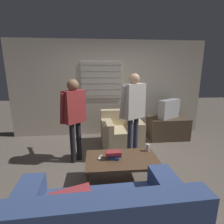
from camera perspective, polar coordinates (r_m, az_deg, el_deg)
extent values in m
plane|color=#665B51|center=(3.28, 1.83, -19.44)|extent=(16.00, 16.00, 0.00)
cube|color=beige|center=(4.80, -1.13, 7.47)|extent=(5.20, 0.06, 2.55)
cube|color=beige|center=(4.73, -3.46, 10.30)|extent=(1.08, 0.02, 0.96)
cube|color=gray|center=(4.76, -3.39, 5.49)|extent=(1.06, 0.00, 0.01)
cube|color=gray|center=(4.74, -3.41, 7.40)|extent=(1.06, 0.00, 0.01)
cube|color=gray|center=(4.72, -3.44, 9.33)|extent=(1.06, 0.00, 0.01)
cube|color=gray|center=(4.71, -3.47, 11.26)|extent=(1.06, 0.00, 0.01)
cube|color=gray|center=(4.71, -3.50, 13.21)|extent=(1.06, 0.00, 0.01)
cube|color=gray|center=(4.71, -3.53, 15.15)|extent=(1.06, 0.00, 0.01)
cube|color=#384C7F|center=(1.53, -2.51, -32.60)|extent=(1.65, 0.26, 0.42)
cube|color=#384C7F|center=(1.93, -27.46, -26.78)|extent=(0.27, 0.84, 0.21)
cube|color=#384C7F|center=(1.99, 19.34, -24.56)|extent=(0.27, 0.84, 0.21)
cube|color=#9E3338|center=(1.88, -13.47, -27.10)|extent=(0.41, 0.32, 0.37)
cube|color=#C6B289|center=(4.29, 3.07, -7.93)|extent=(0.98, 0.86, 0.43)
cube|color=#C6B289|center=(4.46, 2.40, -1.60)|extent=(0.95, 0.23, 0.39)
cube|color=#C6B289|center=(4.27, 7.80, -3.77)|extent=(0.27, 0.83, 0.19)
cube|color=#C6B289|center=(4.14, -1.71, -4.19)|extent=(0.27, 0.83, 0.19)
cube|color=brown|center=(2.82, 3.25, -15.24)|extent=(1.12, 0.67, 0.04)
cylinder|color=brown|center=(3.17, -7.41, -16.55)|extent=(0.04, 0.04, 0.41)
cylinder|color=brown|center=(3.29, 11.71, -15.48)|extent=(0.04, 0.04, 0.41)
cylinder|color=brown|center=(2.67, -7.82, -22.93)|extent=(0.04, 0.04, 0.41)
cylinder|color=brown|center=(2.82, 15.44, -21.16)|extent=(0.04, 0.04, 0.41)
cube|color=#4C3D2D|center=(4.89, 17.69, -4.99)|extent=(1.01, 0.59, 0.56)
cube|color=#B2B2B7|center=(4.76, 18.14, 0.98)|extent=(0.65, 0.51, 0.48)
cube|color=navy|center=(4.81, 17.14, 1.20)|extent=(0.47, 0.30, 0.39)
cylinder|color=black|center=(3.53, -12.72, -9.83)|extent=(0.10, 0.10, 0.81)
cylinder|color=black|center=(3.61, -10.79, -9.20)|extent=(0.10, 0.10, 0.81)
cube|color=maroon|center=(3.35, -12.32, 1.73)|extent=(0.44, 0.43, 0.61)
sphere|color=#846042|center=(3.30, -12.68, 8.58)|extent=(0.22, 0.22, 0.22)
cylinder|color=maroon|center=(3.27, -15.98, 1.00)|extent=(0.16, 0.16, 0.58)
cylinder|color=maroon|center=(3.67, -12.06, 5.45)|extent=(0.43, 0.46, 0.28)
cube|color=black|center=(3.91, -14.32, 4.24)|extent=(0.08, 0.08, 0.13)
cylinder|color=#33384C|center=(3.52, 5.84, -8.97)|extent=(0.10, 0.10, 0.88)
cylinder|color=#33384C|center=(3.63, 7.69, -8.37)|extent=(0.10, 0.10, 0.88)
cube|color=beige|center=(3.36, 7.14, 3.58)|extent=(0.48, 0.40, 0.66)
sphere|color=tan|center=(3.31, 7.36, 10.71)|extent=(0.20, 0.20, 0.20)
cylinder|color=beige|center=(3.24, 3.48, 3.09)|extent=(0.14, 0.18, 0.63)
cylinder|color=beige|center=(3.70, 6.96, 6.83)|extent=(0.36, 0.53, 0.36)
cube|color=white|center=(3.92, 4.12, 5.04)|extent=(0.08, 0.09, 0.13)
cube|color=#284C89|center=(2.79, 0.44, -14.59)|extent=(0.19, 0.16, 0.04)
cube|color=#75387F|center=(2.79, 0.72, -13.74)|extent=(0.22, 0.14, 0.04)
cube|color=maroon|center=(2.75, 0.42, -13.17)|extent=(0.24, 0.14, 0.04)
cylinder|color=silver|center=(3.07, 11.57, -11.37)|extent=(0.07, 0.07, 0.12)
cylinder|color=silver|center=(3.04, 11.63, -10.29)|extent=(0.06, 0.06, 0.00)
cube|color=white|center=(2.81, -3.81, -14.63)|extent=(0.08, 0.14, 0.02)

